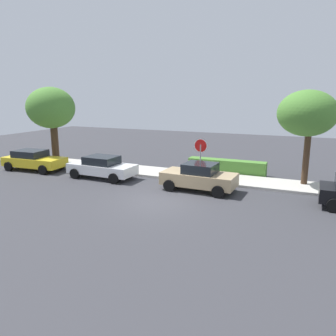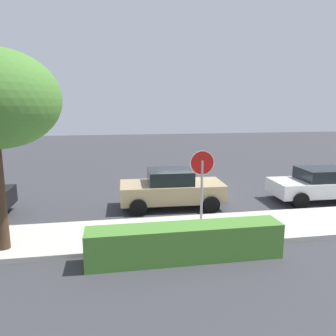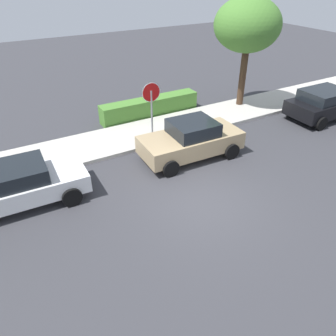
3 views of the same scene
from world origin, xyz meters
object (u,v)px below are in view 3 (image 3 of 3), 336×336
Objects in this scene: parked_car_black at (326,103)px; street_tree_mid_block at (247,26)px; parked_car_tan at (191,140)px; parked_car_white at (17,185)px; stop_sign at (151,101)px.

street_tree_mid_block is at bearing 131.31° from parked_car_black.
parked_car_white is at bearing 178.38° from parked_car_tan.
stop_sign is at bearing -169.65° from street_tree_mid_block.
stop_sign is 0.59× the size of parked_car_white.
street_tree_mid_block is at bearing 31.88° from parked_car_tan.
parked_car_white is (-6.39, 0.18, -0.04)m from parked_car_tan.
parked_car_black is at bearing -14.10° from stop_sign.
parked_car_tan is 1.01× the size of parked_car_black.
stop_sign is 0.47× the size of street_tree_mid_block.
parked_car_tan is (0.62, -2.11, -0.99)m from stop_sign.
stop_sign reaches higher than parked_car_black.
stop_sign is at bearing 165.90° from parked_car_black.
street_tree_mid_block is (5.69, 1.04, 2.33)m from stop_sign.
stop_sign reaches higher than parked_car_tan.
stop_sign is at bearing 106.45° from parked_car_tan.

